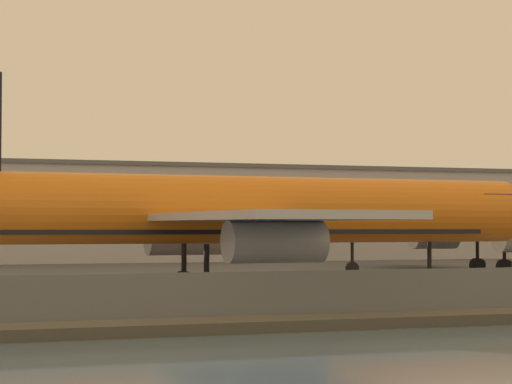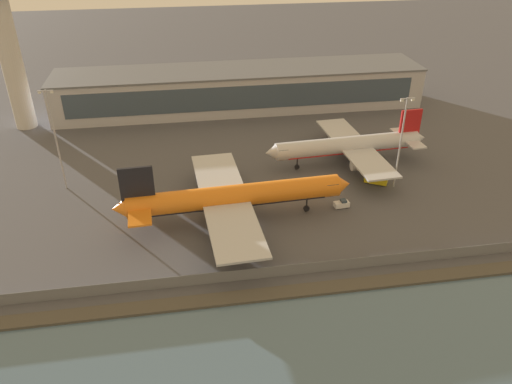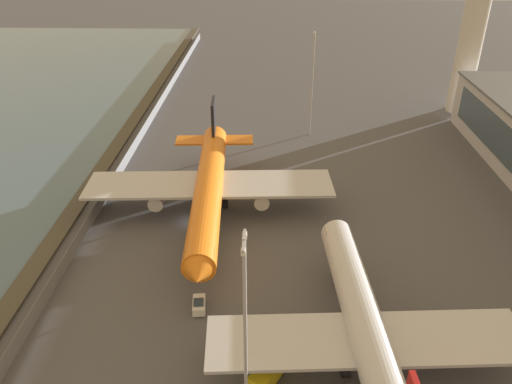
# 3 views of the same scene
# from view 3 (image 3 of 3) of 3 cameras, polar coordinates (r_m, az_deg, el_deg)

# --- Properties ---
(ground_plane) EXTENTS (500.00, 500.00, 0.00)m
(ground_plane) POSITION_cam_3_polar(r_m,az_deg,el_deg) (83.73, -7.55, -3.40)
(ground_plane) COLOR #4C4C51
(shoreline_seawall) EXTENTS (320.00, 3.00, 0.50)m
(shoreline_seawall) POSITION_cam_3_polar(r_m,az_deg,el_deg) (89.10, -20.71, -2.88)
(shoreline_seawall) COLOR #474238
(shoreline_seawall) RESTS_ON ground
(perimeter_fence) EXTENTS (280.00, 0.10, 2.29)m
(perimeter_fence) POSITION_cam_3_polar(r_m,az_deg,el_deg) (87.06, -18.07, -2.47)
(perimeter_fence) COLOR slate
(perimeter_fence) RESTS_ON ground
(cargo_jet_orange) EXTENTS (48.48, 41.57, 14.09)m
(cargo_jet_orange) POSITION_cam_3_polar(r_m,az_deg,el_deg) (82.73, -5.38, 0.63)
(cargo_jet_orange) COLOR orange
(cargo_jet_orange) RESTS_ON ground
(passenger_jet_silver) EXTENTS (41.50, 35.26, 13.03)m
(passenger_jet_silver) POSITION_cam_3_polar(r_m,az_deg,el_deg) (57.94, 12.39, -14.98)
(passenger_jet_silver) COLOR silver
(passenger_jet_silver) RESTS_ON ground
(baggage_tug) EXTENTS (3.35, 1.92, 1.80)m
(baggage_tug) POSITION_cam_3_polar(r_m,az_deg,el_deg) (66.09, -6.53, -12.69)
(baggage_tug) COLOR white
(baggage_tug) RESTS_ON ground
(ops_van) EXTENTS (5.55, 4.43, 2.48)m
(ops_van) POSITION_cam_3_polar(r_m,az_deg,el_deg) (57.49, 1.43, -19.88)
(ops_van) COLOR yellow
(ops_van) RESTS_ON ground
(control_tower) EXTENTS (11.50, 11.50, 44.57)m
(control_tower) POSITION_cam_3_polar(r_m,az_deg,el_deg) (135.86, 23.97, 18.65)
(control_tower) COLOR beige
(control_tower) RESTS_ON ground
(apron_light_mast_apron_west) EXTENTS (3.20, 0.40, 23.19)m
(apron_light_mast_apron_west) POSITION_cam_3_polar(r_m,az_deg,el_deg) (113.05, 6.45, 12.62)
(apron_light_mast_apron_west) COLOR #A8A8AD
(apron_light_mast_apron_west) RESTS_ON ground
(apron_light_mast_apron_east) EXTENTS (3.20, 0.40, 21.29)m
(apron_light_mast_apron_east) POSITION_cam_3_polar(r_m,az_deg,el_deg) (47.30, -1.25, -14.68)
(apron_light_mast_apron_east) COLOR #A8A8AD
(apron_light_mast_apron_east) RESTS_ON ground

